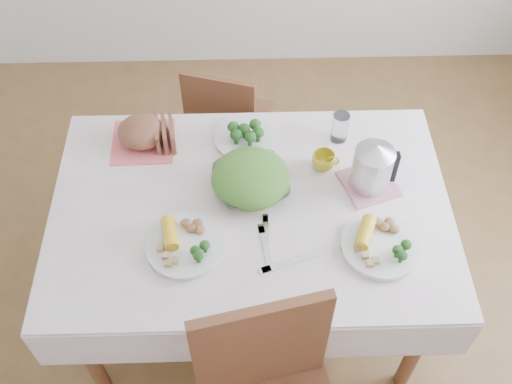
{
  "coord_description": "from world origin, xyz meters",
  "views": [
    {
      "loc": [
        -0.02,
        -1.36,
        2.55
      ],
      "look_at": [
        0.02,
        0.02,
        0.82
      ],
      "focal_mm": 42.0,
      "sensor_mm": 36.0,
      "label": 1
    }
  ],
  "objects_px": {
    "dinner_plate_right": "(380,246)",
    "chair_far": "(230,110)",
    "salad_bowl": "(251,183)",
    "yellow_mug": "(323,161)",
    "dining_table": "(251,261)",
    "electric_kettle": "(373,164)",
    "dinner_plate_left": "(185,246)"
  },
  "relations": [
    {
      "from": "chair_far",
      "to": "yellow_mug",
      "type": "distance_m",
      "value": 0.82
    },
    {
      "from": "dinner_plate_right",
      "to": "yellow_mug",
      "type": "bearing_deg",
      "value": 113.65
    },
    {
      "from": "chair_far",
      "to": "yellow_mug",
      "type": "height_order",
      "value": "chair_far"
    },
    {
      "from": "dining_table",
      "to": "chair_far",
      "type": "relative_size",
      "value": 1.73
    },
    {
      "from": "dining_table",
      "to": "dinner_plate_left",
      "type": "height_order",
      "value": "dinner_plate_left"
    },
    {
      "from": "dining_table",
      "to": "yellow_mug",
      "type": "relative_size",
      "value": 15.07
    },
    {
      "from": "electric_kettle",
      "to": "dining_table",
      "type": "bearing_deg",
      "value": 179.44
    },
    {
      "from": "dinner_plate_right",
      "to": "electric_kettle",
      "type": "bearing_deg",
      "value": 90.18
    },
    {
      "from": "dining_table",
      "to": "salad_bowl",
      "type": "relative_size",
      "value": 4.96
    },
    {
      "from": "dining_table",
      "to": "yellow_mug",
      "type": "bearing_deg",
      "value": 32.56
    },
    {
      "from": "chair_far",
      "to": "electric_kettle",
      "type": "xyz_separation_m",
      "value": [
        0.54,
        -0.74,
        0.42
      ]
    },
    {
      "from": "dining_table",
      "to": "chair_far",
      "type": "bearing_deg",
      "value": 96.01
    },
    {
      "from": "dining_table",
      "to": "dinner_plate_right",
      "type": "height_order",
      "value": "dinner_plate_right"
    },
    {
      "from": "dining_table",
      "to": "electric_kettle",
      "type": "relative_size",
      "value": 6.68
    },
    {
      "from": "dinner_plate_left",
      "to": "dinner_plate_right",
      "type": "height_order",
      "value": "same"
    },
    {
      "from": "salad_bowl",
      "to": "dinner_plate_left",
      "type": "xyz_separation_m",
      "value": [
        -0.24,
        -0.26,
        -0.02
      ]
    },
    {
      "from": "dinner_plate_left",
      "to": "electric_kettle",
      "type": "height_order",
      "value": "electric_kettle"
    },
    {
      "from": "salad_bowl",
      "to": "yellow_mug",
      "type": "bearing_deg",
      "value": 19.61
    },
    {
      "from": "dinner_plate_left",
      "to": "electric_kettle",
      "type": "bearing_deg",
      "value": 21.26
    },
    {
      "from": "chair_far",
      "to": "electric_kettle",
      "type": "height_order",
      "value": "electric_kettle"
    },
    {
      "from": "electric_kettle",
      "to": "salad_bowl",
      "type": "bearing_deg",
      "value": 169.2
    },
    {
      "from": "dinner_plate_left",
      "to": "yellow_mug",
      "type": "xyz_separation_m",
      "value": [
        0.53,
        0.37,
        0.03
      ]
    },
    {
      "from": "dinner_plate_left",
      "to": "yellow_mug",
      "type": "relative_size",
      "value": 2.99
    },
    {
      "from": "yellow_mug",
      "to": "electric_kettle",
      "type": "relative_size",
      "value": 0.44
    },
    {
      "from": "chair_far",
      "to": "salad_bowl",
      "type": "distance_m",
      "value": 0.82
    },
    {
      "from": "dinner_plate_right",
      "to": "dining_table",
      "type": "bearing_deg",
      "value": 156.51
    },
    {
      "from": "chair_far",
      "to": "yellow_mug",
      "type": "relative_size",
      "value": 8.7
    },
    {
      "from": "salad_bowl",
      "to": "chair_far",
      "type": "bearing_deg",
      "value": 96.88
    },
    {
      "from": "dinner_plate_right",
      "to": "chair_far",
      "type": "bearing_deg",
      "value": 117.87
    },
    {
      "from": "dinner_plate_left",
      "to": "electric_kettle",
      "type": "xyz_separation_m",
      "value": [
        0.69,
        0.27,
        0.11
      ]
    },
    {
      "from": "salad_bowl",
      "to": "yellow_mug",
      "type": "relative_size",
      "value": 3.04
    },
    {
      "from": "dining_table",
      "to": "chair_far",
      "type": "height_order",
      "value": "chair_far"
    }
  ]
}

